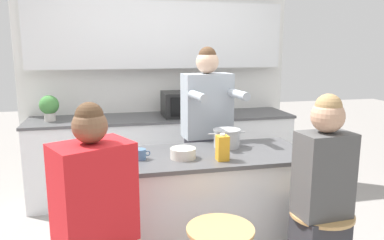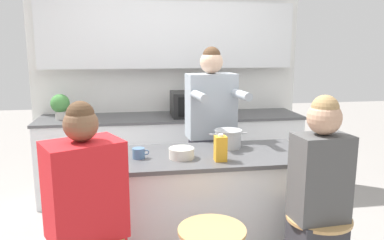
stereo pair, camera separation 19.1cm
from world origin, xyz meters
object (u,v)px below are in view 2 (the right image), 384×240
at_px(cooking_pot, 228,139).
at_px(coffee_cup_near, 139,153).
at_px(person_wrapped_blanket, 87,232).
at_px(microwave, 194,104).
at_px(potted_plant, 60,105).
at_px(fruit_bowl, 181,153).
at_px(juice_carton, 220,148).
at_px(person_cooking, 211,143).
at_px(kitchen_island, 193,210).
at_px(person_seated_near, 318,215).
at_px(banana_bunch, 110,155).

bearing_deg(cooking_pot, coffee_cup_near, -165.40).
distance_m(person_wrapped_blanket, microwave, 2.36).
bearing_deg(microwave, potted_plant, 178.58).
distance_m(cooking_pot, fruit_bowl, 0.47).
bearing_deg(juice_carton, person_cooking, 83.33).
bearing_deg(person_cooking, coffee_cup_near, -144.06).
bearing_deg(coffee_cup_near, kitchen_island, 4.66).
bearing_deg(person_seated_near, kitchen_island, 132.05).
relative_size(kitchen_island, person_seated_near, 1.22).
bearing_deg(potted_plant, microwave, -1.42).
distance_m(coffee_cup_near, potted_plant, 1.75).
distance_m(kitchen_island, juice_carton, 0.59).
distance_m(cooking_pot, banana_bunch, 0.93).
relative_size(person_cooking, juice_carton, 8.76).
distance_m(person_seated_near, fruit_bowl, 1.00).
xyz_separation_m(person_seated_near, juice_carton, (-0.51, 0.47, 0.32)).
bearing_deg(potted_plant, fruit_bowl, -54.91).
bearing_deg(microwave, person_wrapped_blanket, -114.42).
height_order(juice_carton, microwave, microwave).
bearing_deg(person_cooking, cooking_pot, -86.47).
distance_m(kitchen_island, microwave, 1.61).
distance_m(cooking_pot, juice_carton, 0.37).
bearing_deg(juice_carton, cooking_pot, 67.03).
bearing_deg(banana_bunch, person_seated_near, -26.44).
distance_m(person_wrapped_blanket, fruit_bowl, 0.88).
distance_m(person_seated_near, potted_plant, 2.90).
relative_size(kitchen_island, fruit_bowl, 9.46).
relative_size(person_cooking, coffee_cup_near, 14.01).
xyz_separation_m(microwave, potted_plant, (-1.46, 0.04, 0.02)).
bearing_deg(microwave, banana_bunch, -120.26).
bearing_deg(coffee_cup_near, juice_carton, -14.83).
xyz_separation_m(person_cooking, potted_plant, (-1.46, 0.97, 0.24)).
height_order(banana_bunch, juice_carton, juice_carton).
distance_m(kitchen_island, person_wrapped_blanket, 0.99).
bearing_deg(person_seated_near, person_wrapped_blanket, 175.99).
xyz_separation_m(banana_bunch, microwave, (0.86, 1.48, 0.13)).
bearing_deg(potted_plant, juice_carton, -50.88).
xyz_separation_m(cooking_pot, juice_carton, (-0.14, -0.34, 0.02)).
relative_size(banana_bunch, microwave, 0.35).
height_order(person_cooking, fruit_bowl, person_cooking).
bearing_deg(person_wrapped_blanket, microwave, 39.97).
bearing_deg(person_wrapped_blanket, person_seated_near, -25.61).
height_order(person_seated_near, banana_bunch, person_seated_near).
xyz_separation_m(kitchen_island, cooking_pot, (0.30, 0.15, 0.52)).
bearing_deg(coffee_cup_near, fruit_bowl, -7.99).
bearing_deg(potted_plant, cooking_pot, -41.78).
distance_m(banana_bunch, juice_carton, 0.80).
height_order(person_cooking, person_seated_near, person_cooking).
relative_size(person_seated_near, coffee_cup_near, 11.73).
distance_m(kitchen_island, person_seated_near, 0.96).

